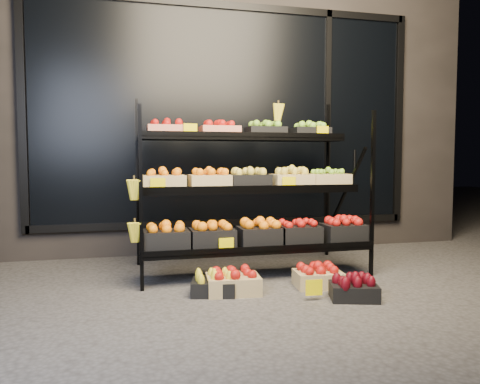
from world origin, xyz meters
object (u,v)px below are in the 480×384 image
object	(u,v)px
floor_crate_midright	(318,276)
floor_crate_midleft	(214,284)
floor_crate_left	(233,281)
display_rack	(250,189)

from	to	relation	value
floor_crate_midright	floor_crate_midleft	bearing A→B (deg)	-173.34
floor_crate_midright	floor_crate_left	bearing A→B (deg)	-173.47
floor_crate_left	floor_crate_midleft	world-z (taller)	floor_crate_left
floor_crate_midleft	floor_crate_midright	size ratio (longest dim) A/B	0.95
display_rack	floor_crate_midleft	size ratio (longest dim) A/B	5.61
floor_crate_left	floor_crate_midright	world-z (taller)	floor_crate_left
floor_crate_midleft	floor_crate_midright	distance (m)	0.89
display_rack	floor_crate_left	xyz separation A→B (m)	(-0.32, -0.66, -0.69)
display_rack	floor_crate_midright	xyz separation A→B (m)	(0.42, -0.65, -0.70)
floor_crate_midleft	floor_crate_midright	bearing A→B (deg)	14.64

